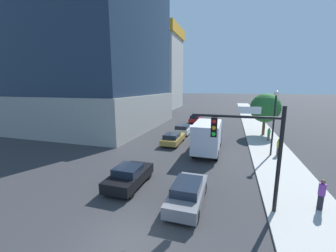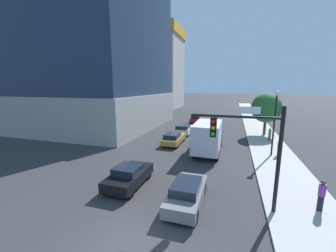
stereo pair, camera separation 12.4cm
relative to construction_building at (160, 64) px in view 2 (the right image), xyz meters
name	(u,v)px [view 2 (the right image)]	position (x,y,z in m)	size (l,w,h in m)	color
ground_plane	(125,244)	(18.61, -56.27, -13.48)	(400.00, 400.00, 0.00)	#333335
sidewalk	(265,142)	(26.73, -36.27, -13.40)	(4.07, 120.00, 0.15)	#B2AFA8
construction_building	(160,64)	(0.00, 0.00, 0.00)	(19.23, 21.35, 31.02)	#B2AFA8
traffic_light_pole	(248,140)	(23.58, -51.96, -9.54)	(4.63, 0.48, 5.61)	black
street_lamp	(275,114)	(26.49, -41.92, -9.34)	(0.44, 0.44, 6.15)	black
street_tree	(266,108)	(26.97, -32.81, -9.64)	(3.91, 3.91, 5.66)	brown
car_silver	(216,128)	(20.50, -32.89, -12.78)	(1.73, 4.05, 1.39)	#B7B7BC
car_black	(129,176)	(16.25, -51.40, -12.76)	(1.91, 4.14, 1.45)	black
car_red	(196,119)	(16.25, -24.83, -12.75)	(1.84, 4.58, 1.48)	red
car_gray	(187,193)	(20.50, -52.43, -12.76)	(1.76, 4.47, 1.42)	slate
car_white	(184,129)	(16.25, -34.87, -12.77)	(1.94, 4.48, 1.42)	silver
car_gold	(173,138)	(16.25, -40.46, -12.80)	(1.87, 4.65, 1.35)	#AD8938
box_truck	(208,135)	(20.50, -42.33, -11.66)	(2.42, 7.47, 3.24)	#1E4799
pedestrian_green_shirt	(270,134)	(27.16, -36.03, -12.54)	(0.34, 0.34, 1.57)	brown
pedestrian_yellow_shirt	(279,147)	(27.15, -41.78, -12.51)	(0.34, 0.34, 1.61)	brown
pedestrian_purple_shirt	(321,195)	(27.47, -51.07, -12.45)	(0.34, 0.34, 1.71)	black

